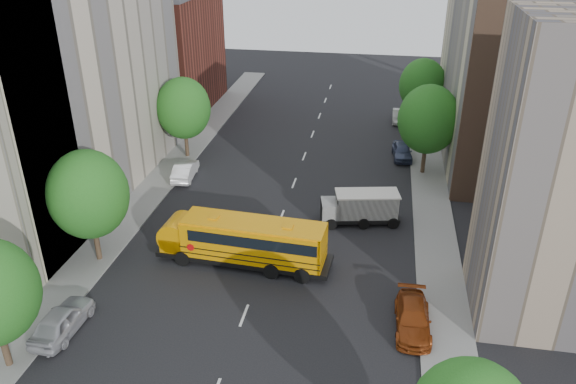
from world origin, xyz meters
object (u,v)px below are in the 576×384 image
(parked_car_4, at_px, (402,151))
(street_tree_2, at_px, (183,108))
(parked_car_0, at_px, (62,320))
(parked_car_3, at_px, (413,318))
(safari_truck, at_px, (361,207))
(street_tree_1, at_px, (88,194))
(parked_car_1, at_px, (185,170))
(school_bus, at_px, (242,239))
(street_tree_4, at_px, (428,119))
(street_tree_5, at_px, (422,85))
(parked_car_5, at_px, (399,116))

(parked_car_4, bearing_deg, street_tree_2, -176.38)
(parked_car_0, distance_m, parked_car_3, 19.54)
(safari_truck, relative_size, parked_car_0, 1.32)
(street_tree_1, height_order, safari_truck, street_tree_1)
(parked_car_1, relative_size, parked_car_3, 0.93)
(safari_truck, distance_m, parked_car_4, 13.44)
(school_bus, relative_size, parked_car_4, 2.80)
(street_tree_2, xyz_separation_m, street_tree_4, (22.00, 0.00, 0.25))
(street_tree_2, height_order, street_tree_4, street_tree_4)
(parked_car_0, bearing_deg, parked_car_3, -167.47)
(street_tree_2, xyz_separation_m, parked_car_1, (1.40, -4.59, -4.09))
(street_tree_1, xyz_separation_m, parked_car_3, (20.60, -3.42, -4.26))
(street_tree_1, relative_size, street_tree_5, 1.05)
(street_tree_1, xyz_separation_m, street_tree_4, (22.00, 18.00, 0.12))
(street_tree_2, height_order, parked_car_1, street_tree_2)
(street_tree_1, relative_size, parked_car_5, 2.03)
(safari_truck, xyz_separation_m, parked_car_0, (-15.60, -15.20, -0.53))
(street_tree_2, relative_size, parked_car_3, 1.62)
(safari_truck, distance_m, parked_car_3, 12.13)
(street_tree_5, bearing_deg, street_tree_4, -90.00)
(school_bus, height_order, parked_car_3, school_bus)
(safari_truck, xyz_separation_m, parked_car_4, (3.19, 13.05, -0.60))
(street_tree_2, xyz_separation_m, parked_car_5, (19.90, 13.63, -4.19))
(street_tree_2, bearing_deg, street_tree_5, 28.61)
(street_tree_4, xyz_separation_m, parked_car_0, (-20.60, -25.06, -4.29))
(safari_truck, bearing_deg, street_tree_5, 65.77)
(school_bus, height_order, parked_car_4, school_bus)
(street_tree_4, relative_size, parked_car_5, 2.08)
(parked_car_0, bearing_deg, street_tree_1, -76.97)
(street_tree_1, bearing_deg, street_tree_4, 39.29)
(street_tree_1, relative_size, street_tree_2, 1.03)
(parked_car_1, distance_m, parked_car_5, 25.97)
(street_tree_1, xyz_separation_m, parked_car_1, (1.40, 13.41, -4.22))
(school_bus, height_order, parked_car_1, school_bus)
(street_tree_4, bearing_deg, parked_car_0, -129.43)
(school_bus, height_order, safari_truck, school_bus)
(parked_car_1, bearing_deg, school_bus, 118.59)
(safari_truck, relative_size, parked_car_4, 1.45)
(parked_car_0, height_order, parked_car_5, parked_car_0)
(school_bus, relative_size, parked_car_0, 2.56)
(parked_car_0, bearing_deg, parked_car_5, -113.75)
(safari_truck, height_order, parked_car_3, safari_truck)
(street_tree_2, relative_size, school_bus, 0.65)
(street_tree_4, bearing_deg, parked_car_3, -93.74)
(school_bus, height_order, parked_car_0, school_bus)
(parked_car_5, bearing_deg, safari_truck, -97.70)
(street_tree_1, height_order, street_tree_2, street_tree_1)
(parked_car_1, xyz_separation_m, parked_car_3, (19.20, -16.83, -0.04))
(parked_car_0, relative_size, parked_car_5, 1.18)
(parked_car_4, bearing_deg, parked_car_1, -162.86)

